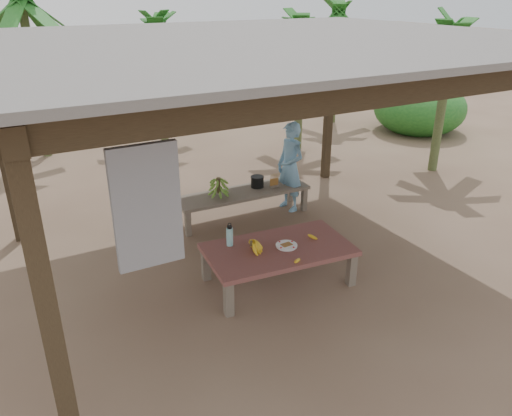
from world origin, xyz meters
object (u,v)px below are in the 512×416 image
plate (287,246)px  bench (243,195)px  woman (290,167)px  cooking_pot (257,182)px  work_table (278,252)px  ripe_banana_bunch (251,246)px  water_flask (230,236)px

plate → bench: bearing=78.0°
bench → woman: bearing=-2.8°
cooking_pot → woman: bearing=-13.3°
work_table → bench: (0.52, 1.97, -0.04)m
ripe_banana_bunch → woman: woman is taller
plate → work_table: bearing=156.4°
cooking_pot → plate: bearing=-109.4°
cooking_pot → water_flask: bearing=-128.1°
work_table → bench: 2.04m
ripe_banana_bunch → plate: ripe_banana_bunch is taller
ripe_banana_bunch → bench: bearing=65.5°
work_table → plate: (0.09, -0.04, 0.08)m
work_table → woman: bearing=59.9°
water_flask → woman: size_ratio=0.21×
woman → work_table: bearing=-44.1°
water_flask → plate: bearing=-32.6°
bench → woman: woman is taller
water_flask → cooking_pot: 2.15m
ripe_banana_bunch → woman: (1.72, 1.84, 0.17)m
ripe_banana_bunch → cooking_pot: bearing=59.3°
cooking_pot → woman: 0.60m
bench → water_flask: 1.94m
water_flask → cooking_pot: size_ratio=1.48×
work_table → cooking_pot: size_ratio=9.05×
ripe_banana_bunch → cooking_pot: size_ratio=1.27×
bench → plate: bearing=-100.4°
bench → plate: (-0.43, -2.01, 0.12)m
water_flask → woman: 2.45m
bench → water_flask: water_flask is taller
bench → water_flask: size_ratio=7.18×
water_flask → cooking_pot: (1.33, 1.69, -0.09)m
work_table → bench: bearing=80.9°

